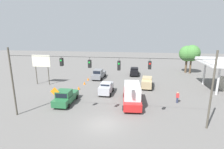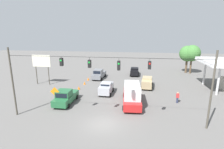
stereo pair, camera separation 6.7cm
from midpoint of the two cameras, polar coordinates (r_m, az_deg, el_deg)
The scene contains 19 objects.
ground_plane at distance 20.43m, azimuth -2.72°, elevation -15.92°, with size 140.00×140.00×0.00m, color #605E5B.
overhead_signal_span at distance 19.11m, azimuth -2.48°, elevation -1.00°, with size 22.51×0.38×8.40m.
sedan_black_oncoming_deep at distance 41.73m, azimuth 7.41°, elevation 1.05°, with size 2.07×4.27×1.82m.
box_truck_red_crossing_near at distance 25.15m, azimuth 6.58°, elevation -6.42°, with size 2.91×7.51×2.97m.
sedan_tan_oncoming_far at distance 33.02m, azimuth 11.42°, elevation -2.41°, with size 2.34×4.71×1.98m.
pickup_truck_green_parked_shoulder at distance 26.21m, azimuth -14.85°, elevation -7.08°, with size 2.31×5.22×2.12m.
pickup_truck_grey_withflow_far at distance 38.62m, azimuth -4.28°, elevation 0.12°, with size 2.46×5.41×2.12m.
sedan_silver_withflow_mid at distance 29.19m, azimuth -1.84°, elevation -4.40°, with size 2.17×4.12×1.90m.
traffic_cone_nearest at distance 26.88m, azimuth -14.53°, elevation -8.09°, with size 0.42×0.42×0.58m, color orange.
traffic_cone_second at distance 29.20m, azimuth -12.14°, elevation -6.16°, with size 0.42×0.42×0.58m, color orange.
traffic_cone_third at distance 31.97m, azimuth -10.73°, elevation -4.31°, with size 0.42×0.42×0.58m, color orange.
traffic_cone_fourth at distance 34.75m, azimuth -8.89°, elevation -2.75°, with size 0.42×0.42×0.58m, color orange.
traffic_cone_fifth at distance 37.58m, azimuth -7.73°, elevation -1.43°, with size 0.42×0.42×0.58m, color orange.
traffic_cone_farthest at distance 40.23m, azimuth -6.42°, elevation -0.36°, with size 0.42×0.42×0.58m, color orange.
roadside_billboard at distance 36.19m, azimuth -21.98°, elevation 3.46°, with size 3.64×0.16×5.80m.
work_zone_sign at distance 25.09m, azimuth -18.06°, elevation -5.81°, with size 1.27×0.06×2.84m.
pedestrian at distance 27.27m, azimuth 20.67°, elevation -7.01°, with size 0.40×0.28×1.67m.
tree_horizon_left at distance 47.05m, azimuth 23.46°, elevation 6.24°, with size 3.88×3.88×6.78m.
tree_horizon_right at distance 46.72m, azimuth 24.71°, elevation 6.32°, with size 3.91×3.91×6.99m.
Camera 2 is at (-3.48, 17.38, 10.16)m, focal length 28.00 mm.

